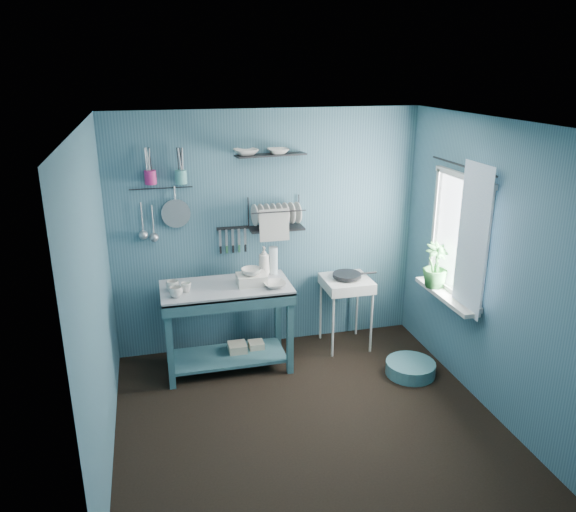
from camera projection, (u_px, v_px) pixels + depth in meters
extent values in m
plane|color=black|center=(306.00, 418.00, 4.85)|extent=(3.20, 3.20, 0.00)
plane|color=silver|center=(310.00, 123.00, 4.04)|extent=(3.20, 3.20, 0.00)
plane|color=#33596A|center=(268.00, 232.00, 5.82)|extent=(3.20, 0.00, 3.20)
plane|color=#33596A|center=(384.00, 383.00, 3.07)|extent=(3.20, 0.00, 3.20)
plane|color=#33596A|center=(97.00, 304.00, 4.07)|extent=(0.00, 3.00, 3.00)
plane|color=#33596A|center=(487.00, 267.00, 4.81)|extent=(0.00, 3.00, 3.00)
cube|color=#2E5760|center=(227.00, 327.00, 5.54)|extent=(1.26, 0.65, 0.88)
imported|color=beige|center=(176.00, 292.00, 5.12)|extent=(0.12, 0.12, 0.10)
imported|color=beige|center=(186.00, 287.00, 5.24)|extent=(0.14, 0.14, 0.09)
imported|color=beige|center=(173.00, 286.00, 5.26)|extent=(0.17, 0.17, 0.10)
cube|color=silver|center=(252.00, 279.00, 5.42)|extent=(0.28, 0.22, 0.10)
imported|color=beige|center=(251.00, 272.00, 5.39)|extent=(0.20, 0.19, 0.06)
imported|color=silver|center=(264.00, 261.00, 5.63)|extent=(0.12, 0.12, 0.30)
cylinder|color=silver|center=(273.00, 260.00, 5.67)|extent=(0.09, 0.09, 0.28)
imported|color=beige|center=(275.00, 285.00, 5.35)|extent=(0.22, 0.22, 0.05)
cube|color=silver|center=(346.00, 312.00, 6.00)|extent=(0.54, 0.54, 0.77)
cylinder|color=black|center=(347.00, 275.00, 5.86)|extent=(0.30, 0.30, 0.03)
cube|color=black|center=(232.00, 228.00, 5.68)|extent=(0.32, 0.03, 0.03)
cube|color=black|center=(276.00, 214.00, 5.64)|extent=(0.55, 0.24, 0.32)
cube|color=black|center=(271.00, 155.00, 5.47)|extent=(0.72, 0.26, 0.01)
imported|color=beige|center=(246.00, 154.00, 5.40)|extent=(0.27, 0.27, 0.06)
imported|color=beige|center=(278.00, 156.00, 5.49)|extent=(0.22, 0.22, 0.05)
cylinder|color=#A91F62|center=(150.00, 177.00, 5.27)|extent=(0.11, 0.11, 0.13)
cylinder|color=teal|center=(181.00, 177.00, 5.34)|extent=(0.11, 0.11, 0.13)
cylinder|color=#9DA0A5|center=(176.00, 214.00, 5.47)|extent=(0.28, 0.03, 0.28)
cylinder|color=#9DA0A5|center=(142.00, 217.00, 5.41)|extent=(0.01, 0.01, 0.30)
cylinder|color=#9DA0A5|center=(153.00, 220.00, 5.44)|extent=(0.01, 0.01, 0.30)
cylinder|color=black|center=(161.00, 188.00, 5.38)|extent=(0.60, 0.01, 0.01)
plane|color=white|center=(460.00, 236.00, 5.17)|extent=(0.00, 1.10, 1.10)
cube|color=silver|center=(446.00, 296.00, 5.34)|extent=(0.16, 0.95, 0.04)
plane|color=white|center=(472.00, 241.00, 4.87)|extent=(0.00, 1.35, 1.35)
cylinder|color=black|center=(462.00, 166.00, 4.95)|extent=(0.02, 1.05, 0.02)
imported|color=#29672D|center=(436.00, 265.00, 5.44)|extent=(0.29, 0.29, 0.44)
cube|color=tan|center=(238.00, 353.00, 5.71)|extent=(0.18, 0.18, 0.22)
cube|color=tan|center=(256.00, 350.00, 5.79)|extent=(0.15, 0.15, 0.20)
cylinder|color=teal|center=(410.00, 368.00, 5.52)|extent=(0.48, 0.48, 0.13)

